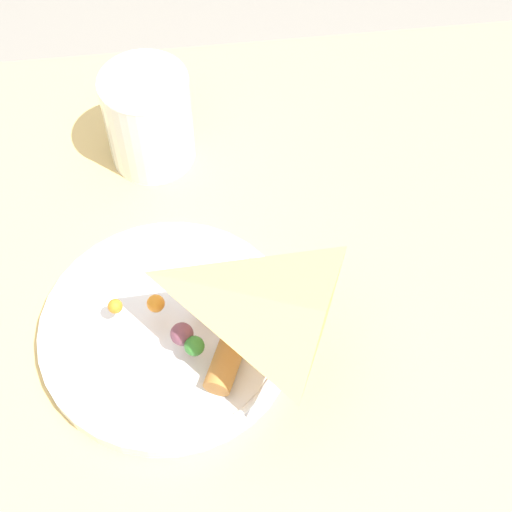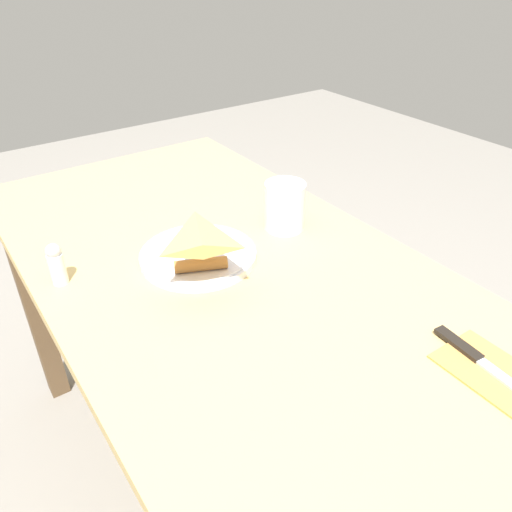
{
  "view_description": "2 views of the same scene",
  "coord_description": "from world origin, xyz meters",
  "views": [
    {
      "loc": [
        0.02,
        -0.38,
        1.36
      ],
      "look_at": [
        0.06,
        -0.01,
        0.79
      ],
      "focal_mm": 55.0,
      "sensor_mm": 36.0,
      "label": 1
    },
    {
      "loc": [
        0.73,
        -0.43,
        1.27
      ],
      "look_at": [
        0.12,
        0.0,
        0.79
      ],
      "focal_mm": 35.0,
      "sensor_mm": 36.0,
      "label": 2
    }
  ],
  "objects": [
    {
      "name": "ground_plane",
      "position": [
        0.0,
        0.0,
        0.0
      ],
      "size": [
        6.0,
        6.0,
        0.0
      ],
      "primitive_type": "plane",
      "color": "gray"
    },
    {
      "name": "milk_glass",
      "position": [
        -0.03,
        0.18,
        0.77
      ],
      "size": [
        0.09,
        0.09,
        0.11
      ],
      "color": "white",
      "rests_on": "dining_table"
    },
    {
      "name": "plate_pizza",
      "position": [
        -0.02,
        -0.04,
        0.73
      ],
      "size": [
        0.23,
        0.23,
        0.05
      ],
      "color": "white",
      "rests_on": "dining_table"
    },
    {
      "name": "dining_table",
      "position": [
        0.0,
        0.0,
        0.62
      ],
      "size": [
        1.27,
        0.69,
        0.72
      ],
      "color": "#DBB770",
      "rests_on": "ground_plane"
    }
  ]
}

